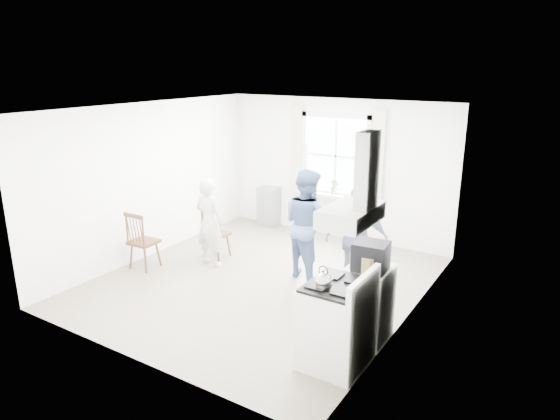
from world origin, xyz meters
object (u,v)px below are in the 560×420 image
object	(u,v)px
windsor_chair_a	(212,228)
windsor_chair_b	(138,235)
stereo_stack	(371,256)
person_left	(209,222)
person_mid	(307,224)
gas_stove	(337,323)
low_cabinet	(368,302)
person_right	(357,239)

from	to	relation	value
windsor_chair_a	windsor_chair_b	distance (m)	1.20
stereo_stack	person_left	size ratio (longest dim) A/B	0.28
windsor_chair_b	person_mid	distance (m)	2.68
gas_stove	windsor_chair_b	size ratio (longest dim) A/B	1.16
gas_stove	stereo_stack	size ratio (longest dim) A/B	2.79
person_mid	gas_stove	bearing A→B (deg)	147.90
low_cabinet	stereo_stack	world-z (taller)	stereo_stack
gas_stove	windsor_chair_a	xyz separation A→B (m)	(-3.11, 1.66, 0.07)
person_right	person_left	bearing A→B (deg)	-11.26
gas_stove	low_cabinet	world-z (taller)	gas_stove
windsor_chair_a	person_mid	size ratio (longest dim) A/B	0.53
low_cabinet	windsor_chair_b	size ratio (longest dim) A/B	0.93
windsor_chair_b	person_left	world-z (taller)	person_left
low_cabinet	stereo_stack	size ratio (longest dim) A/B	2.24
windsor_chair_b	person_left	bearing A→B (deg)	43.95
gas_stove	stereo_stack	xyz separation A→B (m)	(0.10, 0.65, 0.58)
person_mid	person_right	distance (m)	0.83
windsor_chair_b	windsor_chair_a	bearing A→B (deg)	54.75
person_mid	person_right	size ratio (longest dim) A/B	1.11
windsor_chair_a	person_right	size ratio (longest dim) A/B	0.59
windsor_chair_b	person_mid	xyz separation A→B (m)	(2.38, 1.20, 0.27)
gas_stove	person_right	world-z (taller)	person_right
person_left	person_mid	bearing A→B (deg)	-163.75
stereo_stack	person_mid	bearing A→B (deg)	141.09
stereo_stack	windsor_chair_b	distance (m)	3.94
person_left	windsor_chair_b	bearing A→B (deg)	45.06
low_cabinet	person_right	size ratio (longest dim) A/B	0.59
windsor_chair_b	person_left	distance (m)	1.13
windsor_chair_a	person_mid	bearing A→B (deg)	7.58
stereo_stack	gas_stove	bearing A→B (deg)	-98.64
stereo_stack	windsor_chair_a	world-z (taller)	stereo_stack
low_cabinet	person_left	distance (m)	3.17
person_right	stereo_stack	bearing A→B (deg)	98.67
gas_stove	person_right	bearing A→B (deg)	107.79
stereo_stack	person_left	bearing A→B (deg)	165.33
person_right	gas_stove	bearing A→B (deg)	86.71
low_cabinet	windsor_chair_b	xyz separation A→B (m)	(-3.88, -0.02, 0.14)
windsor_chair_a	stereo_stack	bearing A→B (deg)	-17.45
person_right	person_mid	bearing A→B (deg)	-21.72
person_left	person_right	world-z (taller)	person_right
gas_stove	low_cabinet	bearing A→B (deg)	84.32
person_left	person_mid	size ratio (longest dim) A/B	0.85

